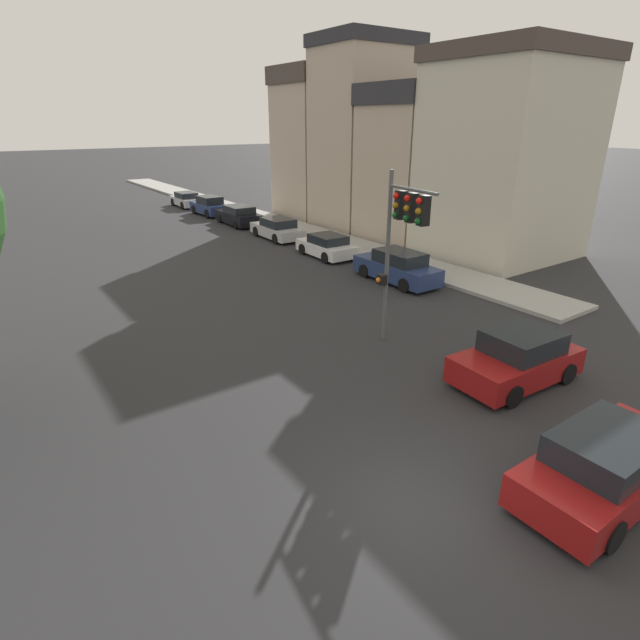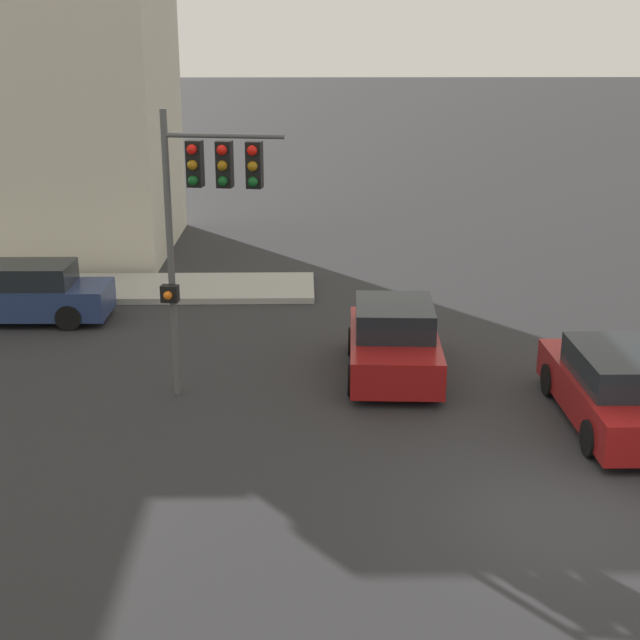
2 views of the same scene
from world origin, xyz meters
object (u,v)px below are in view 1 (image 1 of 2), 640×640
at_px(parked_car_2, 277,229).
at_px(crossing_car_1, 517,359).
at_px(traffic_signal, 403,226).
at_px(parked_car_0, 397,267).
at_px(parked_car_5, 186,200).
at_px(parked_car_3, 239,216).
at_px(parked_car_1, 327,246).
at_px(crossing_car_2, 607,465).
at_px(parked_car_4, 210,206).

bearing_deg(parked_car_2, crossing_car_1, 170.36).
xyz_separation_m(traffic_signal, parked_car_0, (5.34, 5.59, -3.55)).
xyz_separation_m(traffic_signal, parked_car_5, (5.47, 33.60, -3.66)).
height_order(parked_car_0, parked_car_2, parked_car_0).
xyz_separation_m(parked_car_2, parked_car_3, (0.05, 5.82, 0.03)).
bearing_deg(traffic_signal, parked_car_1, -106.24).
height_order(parked_car_0, parked_car_1, parked_car_0).
distance_m(crossing_car_1, crossing_car_2, 4.93).
xyz_separation_m(parked_car_3, parked_car_5, (-0.08, 10.47, -0.05)).
bearing_deg(parked_car_2, parked_car_0, -179.14).
bearing_deg(parked_car_5, crossing_car_2, 170.73).
bearing_deg(parked_car_1, parked_car_0, -179.07).
distance_m(parked_car_0, parked_car_4, 22.70).
relative_size(parked_car_2, parked_car_5, 1.10).
bearing_deg(parked_car_5, crossing_car_1, 173.89).
height_order(traffic_signal, parked_car_2, traffic_signal).
height_order(parked_car_0, parked_car_5, parked_car_0).
distance_m(parked_car_1, parked_car_3, 11.63).
relative_size(traffic_signal, crossing_car_1, 1.44).
distance_m(crossing_car_1, parked_car_5, 37.75).
relative_size(parked_car_0, parked_car_4, 1.13).
distance_m(parked_car_3, parked_car_4, 5.16).
bearing_deg(parked_car_3, parked_car_0, -179.22).
bearing_deg(parked_car_5, traffic_signal, 171.04).
distance_m(parked_car_1, parked_car_5, 22.10).
height_order(crossing_car_1, parked_car_0, crossing_car_1).
relative_size(traffic_signal, parked_car_0, 1.27).
relative_size(parked_car_3, parked_car_5, 1.15).
distance_m(parked_car_1, parked_car_4, 16.78).
bearing_deg(traffic_signal, parked_car_0, -124.83).
xyz_separation_m(parked_car_0, parked_car_4, (0.11, 22.70, 0.00)).
relative_size(traffic_signal, parked_car_2, 1.33).
height_order(parked_car_3, parked_car_4, parked_car_4).
height_order(traffic_signal, parked_car_4, traffic_signal).
xyz_separation_m(traffic_signal, crossing_car_2, (-1.53, -7.98, -3.55)).
height_order(traffic_signal, parked_car_0, traffic_signal).
distance_m(parked_car_0, parked_car_5, 28.01).
relative_size(crossing_car_1, parked_car_5, 1.02).
bearing_deg(crossing_car_1, parked_car_2, -98.26).
distance_m(traffic_signal, parked_car_1, 13.22).
height_order(parked_car_1, parked_car_4, parked_car_4).
height_order(parked_car_1, parked_car_3, parked_car_3).
relative_size(crossing_car_2, parked_car_1, 1.19).
bearing_deg(crossing_car_1, traffic_signal, -69.09).
distance_m(parked_car_0, parked_car_3, 17.54).
bearing_deg(parked_car_5, parked_car_0, -179.99).
distance_m(parked_car_0, parked_car_1, 5.92).
bearing_deg(parked_car_0, parked_car_2, -0.30).
relative_size(traffic_signal, crossing_car_2, 1.28).
xyz_separation_m(crossing_car_1, parked_car_3, (4.28, 27.05, -0.07)).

